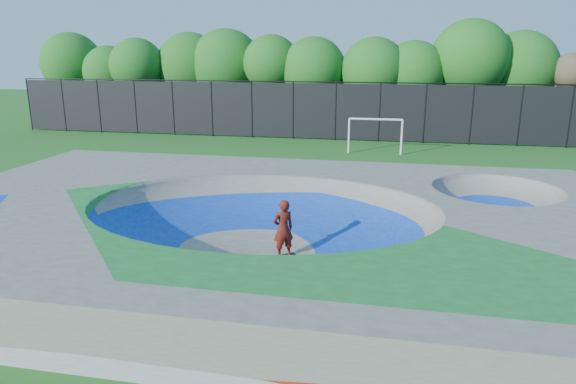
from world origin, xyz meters
TOP-DOWN VIEW (x-y plane):
  - ground at (0.00, 0.00)m, footprint 120.00×120.00m
  - skate_deck at (0.00, 0.00)m, footprint 22.00×14.00m
  - skater at (0.77, -0.43)m, footprint 0.79×0.74m
  - skateboard at (0.77, -0.43)m, footprint 0.75×0.65m
  - soccer_goal at (2.89, 16.57)m, footprint 3.28×0.12m
  - fence at (0.00, 21.00)m, footprint 48.09×0.09m
  - treeline at (-1.56, 25.98)m, footprint 51.66×7.49m

SIDE VIEW (x-z plane):
  - ground at x=0.00m, z-range 0.00..0.00m
  - skateboard at x=0.77m, z-range 0.00..0.05m
  - skate_deck at x=0.00m, z-range 0.00..1.50m
  - skater at x=0.77m, z-range 0.00..1.81m
  - soccer_goal at x=2.89m, z-range 0.42..2.58m
  - fence at x=0.00m, z-range 0.08..4.12m
  - treeline at x=-1.56m, z-range 0.65..8.99m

